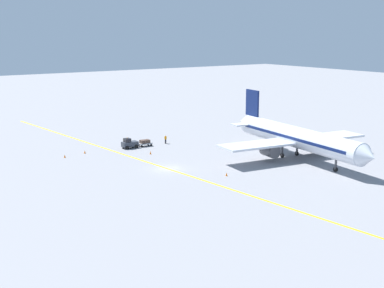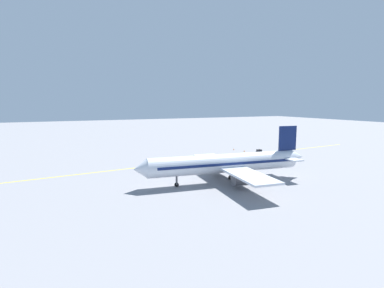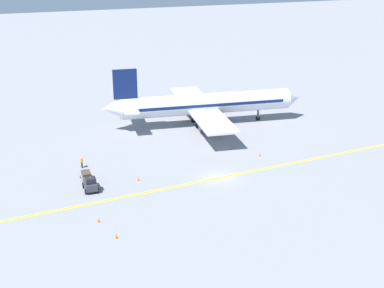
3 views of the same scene
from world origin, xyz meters
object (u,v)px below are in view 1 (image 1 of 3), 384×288
(ground_crew_worker, at_px, (166,139))
(traffic_cone_far_edge, at_px, (150,153))
(airplane_at_gate, at_px, (296,138))
(traffic_cone_by_wingtip, at_px, (65,156))
(traffic_cone_mid_apron, at_px, (85,152))
(baggage_tug_dark, at_px, (129,144))
(traffic_cone_near_nose, at_px, (227,174))
(baggage_cart_trailing, at_px, (145,142))

(ground_crew_worker, relative_size, traffic_cone_far_edge, 3.05)
(airplane_at_gate, distance_m, traffic_cone_by_wingtip, 40.26)
(airplane_at_gate, height_order, traffic_cone_mid_apron, airplane_at_gate)
(airplane_at_gate, xyz_separation_m, traffic_cone_by_wingtip, (32.84, -23.02, -3.43))
(baggage_tug_dark, bearing_deg, traffic_cone_far_edge, 97.01)
(baggage_tug_dark, distance_m, traffic_cone_near_nose, 26.06)
(traffic_cone_near_nose, distance_m, traffic_cone_mid_apron, 29.02)
(traffic_cone_near_nose, xyz_separation_m, traffic_cone_far_edge, (2.26, -19.34, 0.00))
(ground_crew_worker, bearing_deg, airplane_at_gate, 117.32)
(traffic_cone_mid_apron, relative_size, traffic_cone_by_wingtip, 1.00)
(airplane_at_gate, bearing_deg, traffic_cone_far_edge, -41.58)
(traffic_cone_near_nose, xyz_separation_m, traffic_cone_mid_apron, (11.77, -26.53, 0.00))
(airplane_at_gate, xyz_separation_m, ground_crew_worker, (12.06, -23.34, -2.80))
(baggage_cart_trailing, height_order, traffic_cone_far_edge, baggage_cart_trailing)
(traffic_cone_mid_apron, height_order, traffic_cone_by_wingtip, same)
(traffic_cone_mid_apron, xyz_separation_m, traffic_cone_far_edge, (-9.51, 7.19, 0.00))
(airplane_at_gate, height_order, ground_crew_worker, airplane_at_gate)
(traffic_cone_by_wingtip, xyz_separation_m, traffic_cone_far_edge, (-13.73, 6.06, 0.00))
(traffic_cone_far_edge, bearing_deg, traffic_cone_mid_apron, -37.08)
(ground_crew_worker, distance_m, traffic_cone_near_nose, 26.16)
(traffic_cone_near_nose, bearing_deg, baggage_tug_dark, -83.25)
(baggage_tug_dark, bearing_deg, traffic_cone_by_wingtip, 2.12)
(baggage_cart_trailing, distance_m, traffic_cone_mid_apron, 12.04)
(traffic_cone_near_nose, bearing_deg, traffic_cone_far_edge, -83.34)
(ground_crew_worker, bearing_deg, traffic_cone_near_nose, 79.41)
(airplane_at_gate, relative_size, traffic_cone_near_nose, 64.62)
(ground_crew_worker, xyz_separation_m, traffic_cone_near_nose, (4.81, 25.71, -0.63))
(baggage_cart_trailing, bearing_deg, traffic_cone_far_edge, 69.01)
(baggage_tug_dark, bearing_deg, ground_crew_worker, 178.82)
(airplane_at_gate, xyz_separation_m, traffic_cone_mid_apron, (28.63, -24.16, -3.43))
(baggage_cart_trailing, xyz_separation_m, traffic_cone_mid_apron, (12.01, -0.69, -0.49))
(baggage_tug_dark, xyz_separation_m, traffic_cone_by_wingtip, (12.92, 0.48, -0.63))
(baggage_tug_dark, relative_size, baggage_cart_trailing, 1.15)
(baggage_cart_trailing, bearing_deg, traffic_cone_by_wingtip, 1.58)
(airplane_at_gate, relative_size, baggage_tug_dark, 11.79)
(baggage_tug_dark, bearing_deg, traffic_cone_mid_apron, -4.30)
(airplane_at_gate, height_order, baggage_cart_trailing, airplane_at_gate)
(traffic_cone_by_wingtip, distance_m, traffic_cone_far_edge, 15.00)
(traffic_cone_near_nose, relative_size, traffic_cone_by_wingtip, 1.00)
(traffic_cone_near_nose, bearing_deg, traffic_cone_mid_apron, -66.07)
(baggage_cart_trailing, height_order, ground_crew_worker, ground_crew_worker)
(airplane_at_gate, xyz_separation_m, traffic_cone_far_edge, (19.12, -16.97, -3.43))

